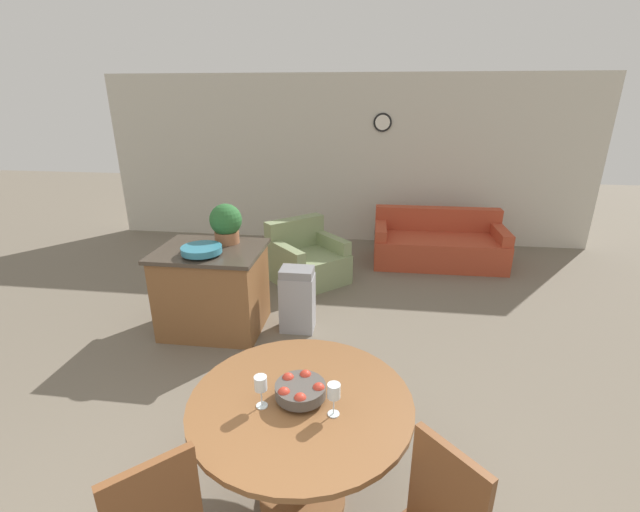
{
  "coord_description": "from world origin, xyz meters",
  "views": [
    {
      "loc": [
        0.54,
        -0.97,
        2.36
      ],
      "look_at": [
        0.05,
        2.71,
        0.97
      ],
      "focal_mm": 24.0,
      "sensor_mm": 36.0,
      "label": 1
    }
  ],
  "objects": [
    {
      "name": "wine_glass_left",
      "position": [
        -0.02,
        0.88,
        0.91
      ],
      "size": [
        0.07,
        0.07,
        0.19
      ],
      "color": "silver",
      "rests_on": "dining_table"
    },
    {
      "name": "fruit_bowl",
      "position": [
        0.17,
        0.96,
        0.83
      ],
      "size": [
        0.28,
        0.28,
        0.12
      ],
      "color": "#4C4742",
      "rests_on": "dining_table"
    },
    {
      "name": "kitchen_island",
      "position": [
        -1.11,
        2.93,
        0.45
      ],
      "size": [
        1.07,
        0.85,
        0.9
      ],
      "color": "brown",
      "rests_on": "ground_plane"
    },
    {
      "name": "wall_back",
      "position": [
        0.0,
        6.18,
        1.35
      ],
      "size": [
        8.0,
        0.09,
        2.7
      ],
      "color": "beige",
      "rests_on": "ground_plane"
    },
    {
      "name": "teal_bowl",
      "position": [
        -1.11,
        2.75,
        0.96
      ],
      "size": [
        0.39,
        0.39,
        0.09
      ],
      "color": "teal",
      "rests_on": "kitchen_island"
    },
    {
      "name": "dining_table",
      "position": [
        0.18,
        0.96,
        0.59
      ],
      "size": [
        1.26,
        1.26,
        0.77
      ],
      "color": "brown",
      "rests_on": "ground_plane"
    },
    {
      "name": "potted_plant",
      "position": [
        -0.99,
        3.15,
        1.12
      ],
      "size": [
        0.33,
        0.33,
        0.42
      ],
      "color": "#A36642",
      "rests_on": "kitchen_island"
    },
    {
      "name": "couch",
      "position": [
        1.49,
        5.24,
        0.27
      ],
      "size": [
        1.88,
        0.92,
        0.77
      ],
      "rotation": [
        0.0,
        0.0,
        0.01
      ],
      "color": "#B24228",
      "rests_on": "ground_plane"
    },
    {
      "name": "wine_glass_right",
      "position": [
        0.37,
        0.86,
        0.91
      ],
      "size": [
        0.07,
        0.07,
        0.19
      ],
      "color": "silver",
      "rests_on": "dining_table"
    },
    {
      "name": "trash_bin",
      "position": [
        -0.23,
        3.02,
        0.35
      ],
      "size": [
        0.35,
        0.27,
        0.7
      ],
      "color": "#9E9EA3",
      "rests_on": "ground_plane"
    },
    {
      "name": "armchair",
      "position": [
        -0.34,
        4.32,
        0.28
      ],
      "size": [
        1.19,
        1.19,
        0.81
      ],
      "rotation": [
        0.0,
        0.0,
        0.75
      ],
      "color": "gray",
      "rests_on": "ground_plane"
    }
  ]
}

